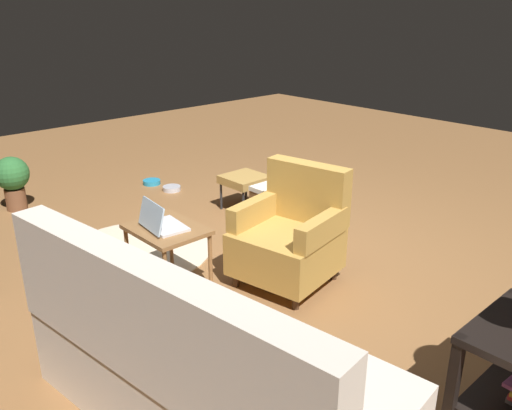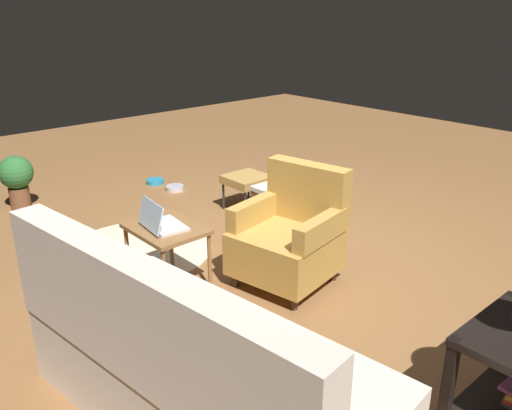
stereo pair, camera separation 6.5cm
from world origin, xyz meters
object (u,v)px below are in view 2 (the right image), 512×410
book_stack_hamper (286,182)px  pet_bowl_steel (175,188)px  tv_remote (285,181)px  potted_plant (16,177)px  yellow_mug (284,173)px  laptop (160,222)px  wicker_hamper (286,212)px  laptop_desk (167,234)px  couch (197,369)px  pet_bowl_teal (155,181)px  ottoman (247,180)px  armchair (290,236)px

book_stack_hamper → pet_bowl_steel: size_ratio=1.04×
tv_remote → potted_plant: potted_plant is taller
yellow_mug → laptop: bearing=91.6°
yellow_mug → book_stack_hamper: bearing=-72.8°
wicker_hamper → potted_plant: bearing=32.7°
laptop → book_stack_hamper: bearing=-87.8°
laptop_desk → yellow_mug: yellow_mug is taller
couch → tv_remote: 2.46m
laptop → wicker_hamper: 1.34m
laptop → book_stack_hamper: (0.05, -1.31, -0.00)m
pet_bowl_teal → laptop: bearing=149.8°
laptop_desk → book_stack_hamper: book_stack_hamper is taller
yellow_mug → tv_remote: bearing=-47.6°
wicker_hamper → laptop_desk: bearing=92.3°
tv_remote → pet_bowl_teal: 2.05m
laptop_desk → potted_plant: bearing=5.7°
laptop_desk → ottoman: laptop_desk is taller
tv_remote → ottoman: size_ratio=0.40×
armchair → laptop_desk: size_ratio=1.55×
potted_plant → pet_bowl_steel: bearing=-112.0°
ottoman → potted_plant: potted_plant is taller
armchair → tv_remote: (0.68, -0.61, 0.13)m
armchair → laptop_desk: 0.90m
book_stack_hamper → potted_plant: (2.34, 1.51, -0.19)m
laptop_desk → tv_remote: bearing=-83.6°
laptop → pet_bowl_steel: 2.26m
couch → yellow_mug: 2.31m
tv_remote → pet_bowl_teal: tv_remote is taller
ottoman → yellow_mug: bearing=162.6°
laptop → yellow_mug: size_ratio=3.48×
armchair → potted_plant: size_ratio=1.58×
armchair → pet_bowl_teal: size_ratio=4.35×
couch → pet_bowl_teal: couch is taller
pet_bowl_steel → ottoman: bearing=-167.9°
laptop → potted_plant: (2.39, 0.20, -0.20)m
ottoman → wicker_hamper: bearing=165.3°
armchair → laptop: 0.95m
laptop → potted_plant: size_ratio=0.63×
armchair → laptop: armchair is taller
laptop_desk → wicker_hamper: 1.28m
ottoman → laptop_desk: bearing=118.8°
laptop_desk → tv_remote: tv_remote is taller
wicker_hamper → yellow_mug: 0.38m
book_stack_hamper → couch: bearing=124.6°
couch → potted_plant: bearing=-6.4°
wicker_hamper → pet_bowl_steel: 1.76m
yellow_mug → pet_bowl_teal: size_ratio=0.50×
pet_bowl_steel → potted_plant: size_ratio=0.36×
armchair → ottoman: 1.52m
yellow_mug → potted_plant: 2.79m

